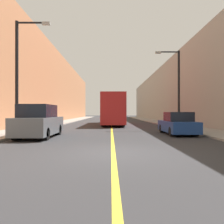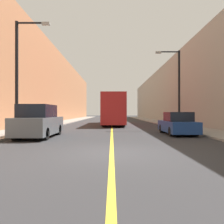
# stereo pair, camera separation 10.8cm
# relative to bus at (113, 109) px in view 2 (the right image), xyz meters

# --- Properties ---
(ground_plane) EXTENTS (200.00, 200.00, 0.00)m
(ground_plane) POSITION_rel_bus_xyz_m (-0.16, -18.96, -1.88)
(ground_plane) COLOR #2D2D30
(sidewalk_left) EXTENTS (2.94, 72.00, 0.12)m
(sidewalk_left) POSITION_rel_bus_xyz_m (-7.35, 11.04, -1.82)
(sidewalk_left) COLOR gray
(sidewalk_left) RESTS_ON ground
(sidewalk_right) EXTENTS (2.94, 72.00, 0.12)m
(sidewalk_right) POSITION_rel_bus_xyz_m (7.04, 11.04, -1.82)
(sidewalk_right) COLOR gray
(sidewalk_right) RESTS_ON ground
(building_row_left) EXTENTS (4.00, 72.00, 11.56)m
(building_row_left) POSITION_rel_bus_xyz_m (-10.82, 11.04, 3.90)
(building_row_left) COLOR #B2724C
(building_row_left) RESTS_ON ground
(building_row_right) EXTENTS (4.00, 72.00, 9.57)m
(building_row_right) POSITION_rel_bus_xyz_m (10.51, 11.04, 2.91)
(building_row_right) COLOR gray
(building_row_right) RESTS_ON ground
(road_center_line) EXTENTS (0.16, 72.00, 0.01)m
(road_center_line) POSITION_rel_bus_xyz_m (-0.16, 11.04, -1.88)
(road_center_line) COLOR gold
(road_center_line) RESTS_ON ground
(bus) EXTENTS (2.55, 12.21, 3.53)m
(bus) POSITION_rel_bus_xyz_m (0.00, 0.00, 0.00)
(bus) COLOR #AD1E1E
(bus) RESTS_ON ground
(parked_suv_left) EXTENTS (1.91, 4.61, 1.97)m
(parked_suv_left) POSITION_rel_bus_xyz_m (-4.59, -13.86, -0.97)
(parked_suv_left) COLOR #51565B
(parked_suv_left) RESTS_ON ground
(car_right_near) EXTENTS (1.76, 4.23, 1.53)m
(car_right_near) POSITION_rel_bus_xyz_m (4.33, -12.15, -1.19)
(car_right_near) COLOR navy
(car_right_near) RESTS_ON ground
(street_lamp_left) EXTENTS (2.20, 0.24, 7.16)m
(street_lamp_left) POSITION_rel_bus_xyz_m (-6.00, -13.28, 2.30)
(street_lamp_left) COLOR black
(street_lamp_left) RESTS_ON sidewalk_left
(street_lamp_right) EXTENTS (2.20, 0.24, 6.93)m
(street_lamp_right) POSITION_rel_bus_xyz_m (5.68, -7.54, 2.18)
(street_lamp_right) COLOR black
(street_lamp_right) RESTS_ON sidewalk_right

